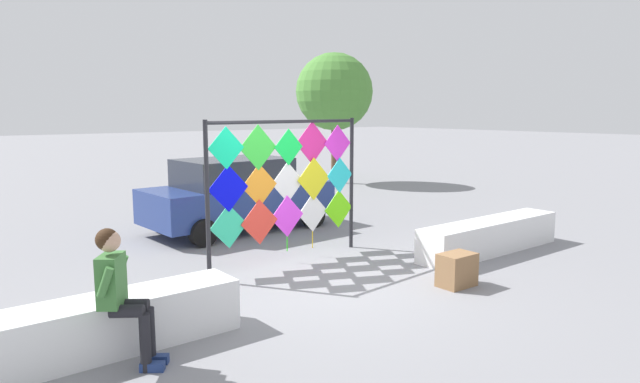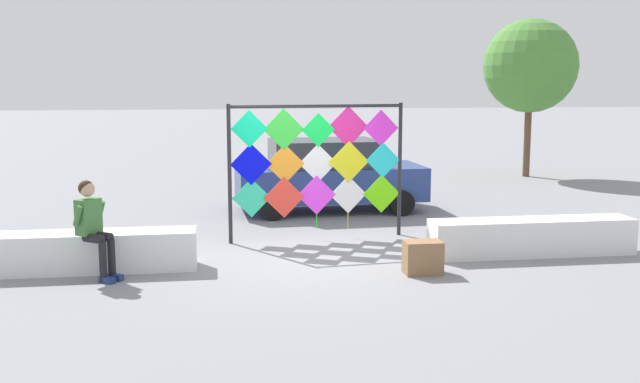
# 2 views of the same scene
# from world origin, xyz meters

# --- Properties ---
(ground) EXTENTS (120.00, 120.00, 0.00)m
(ground) POSITION_xyz_m (0.00, 0.00, 0.00)
(ground) COLOR gray
(plaza_ledge_left) EXTENTS (3.42, 0.63, 0.60)m
(plaza_ledge_left) POSITION_xyz_m (-3.59, -0.34, 0.30)
(plaza_ledge_left) COLOR white
(plaza_ledge_left) RESTS_ON ground
(plaza_ledge_right) EXTENTS (3.42, 0.63, 0.60)m
(plaza_ledge_right) POSITION_xyz_m (3.59, -0.34, 0.30)
(plaza_ledge_right) COLOR white
(plaza_ledge_right) RESTS_ON ground
(kite_display_rack) EXTENTS (3.20, 0.35, 2.46)m
(kite_display_rack) POSITION_xyz_m (0.25, 1.39, 1.46)
(kite_display_rack) COLOR #232328
(kite_display_rack) RESTS_ON ground
(seated_vendor) EXTENTS (0.70, 0.66, 1.45)m
(seated_vendor) POSITION_xyz_m (-3.33, -0.83, 0.84)
(seated_vendor) COLOR black
(seated_vendor) RESTS_ON ground
(parked_car) EXTENTS (4.12, 2.08, 1.57)m
(parked_car) POSITION_xyz_m (0.92, 4.23, 0.80)
(parked_car) COLOR navy
(parked_car) RESTS_ON ground
(cardboard_box_large) EXTENTS (0.56, 0.38, 0.50)m
(cardboard_box_large) POSITION_xyz_m (1.47, -1.24, 0.25)
(cardboard_box_large) COLOR olive
(cardboard_box_large) RESTS_ON ground
(tree_palm_like) EXTENTS (2.73, 2.73, 4.63)m
(tree_palm_like) POSITION_xyz_m (7.68, 9.13, 3.23)
(tree_palm_like) COLOR brown
(tree_palm_like) RESTS_ON ground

